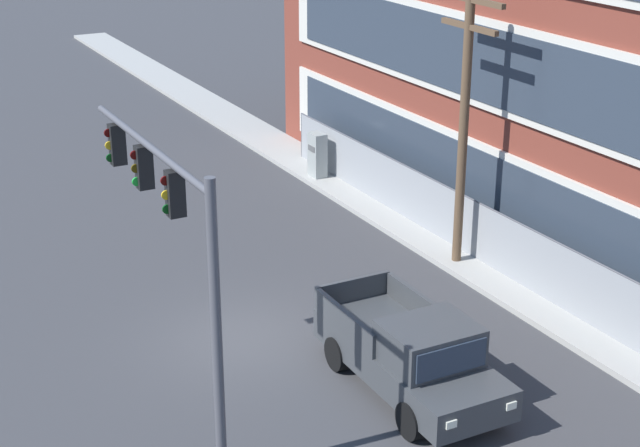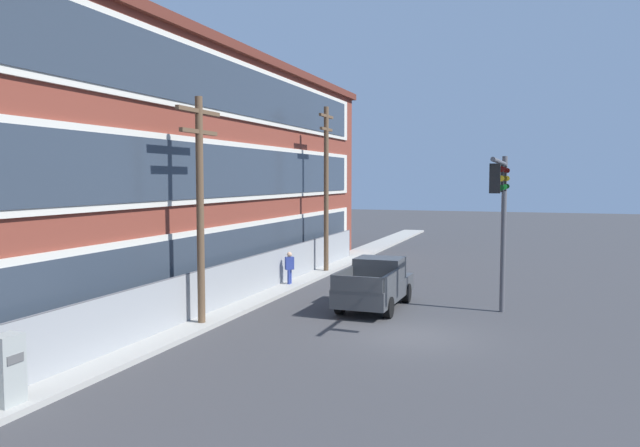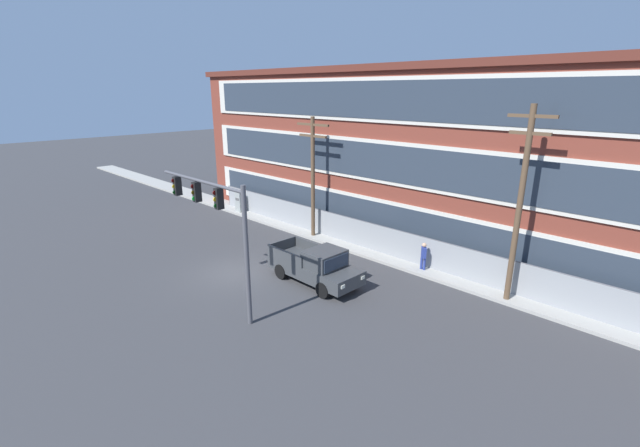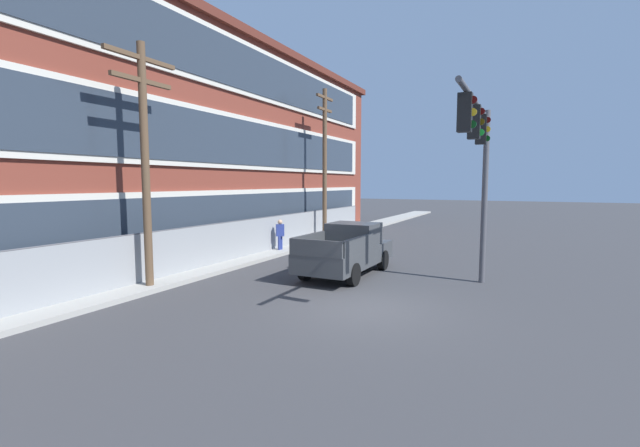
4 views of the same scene
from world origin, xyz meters
The scene contains 7 objects.
ground_plane centered at (0.00, 0.00, 0.00)m, with size 160.00×160.00×0.00m, color #38383A.
sidewalk_building_side centered at (0.00, 7.55, 0.08)m, with size 80.00×1.93×0.16m, color #9E9B93.
chain_link_fence centered at (3.35, 7.69, 0.95)m, with size 30.52×0.06×1.86m.
traffic_signal_mast centered at (2.77, -2.65, 4.45)m, with size 6.50×0.43×6.03m.
pickup_truck_dark_grey centered at (4.03, 2.19, 0.93)m, with size 5.27×2.20×1.95m.
utility_pole_near_corner centered at (-1.17, 7.12, 4.48)m, with size 2.72×0.26×7.97m.
electrical_cabinet centered at (-9.57, 7.12, 0.87)m, with size 0.66×0.48×1.74m.
Camera 1 is at (19.48, -8.39, 11.36)m, focal length 55.00 mm.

